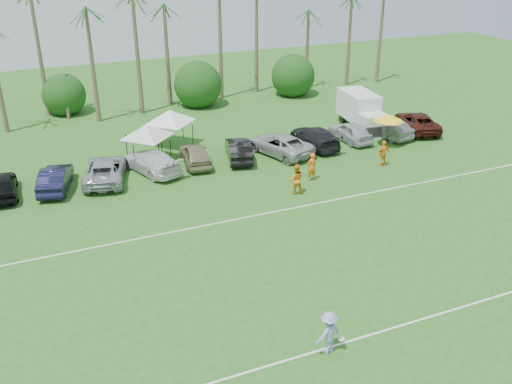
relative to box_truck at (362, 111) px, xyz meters
name	(u,v)px	position (x,y,z in m)	size (l,w,h in m)	color
ground	(353,381)	(-16.56, -25.26, -1.60)	(120.00, 120.00, 0.00)	#285E1C
field_lines	(267,274)	(-16.56, -17.26, -1.59)	(80.00, 12.10, 0.01)	white
palm_tree_3	(26,3)	(-24.56, 12.74, 8.47)	(2.40, 2.40, 11.90)	brown
palm_tree_4	(81,32)	(-20.56, 12.74, 5.88)	(2.40, 2.40, 8.90)	brown
palm_tree_5	(127,19)	(-16.56, 12.74, 6.75)	(2.40, 2.40, 9.90)	brown
palm_tree_6	(171,6)	(-12.56, 12.74, 7.62)	(2.40, 2.40, 10.90)	brown
palm_tree_8	(263,20)	(-3.56, 12.74, 5.88)	(2.40, 2.40, 8.90)	brown
palm_tree_9	(309,8)	(1.44, 12.74, 6.75)	(2.40, 2.40, 9.90)	brown
bush_tree_1	(65,96)	(-22.56, 13.74, 0.20)	(4.00, 4.00, 4.00)	brown
bush_tree_2	(193,83)	(-10.56, 13.74, 0.20)	(4.00, 4.00, 4.00)	brown
bush_tree_3	(285,74)	(-0.56, 13.74, 0.20)	(4.00, 4.00, 4.00)	brown
sideline_player_a	(312,167)	(-9.03, -7.90, -0.62)	(0.71, 0.47, 1.95)	orange
sideline_player_b	(296,179)	(-10.98, -9.42, -0.59)	(0.98, 0.76, 2.02)	orange
sideline_player_c	(383,153)	(-3.09, -7.69, -0.64)	(1.12, 0.47, 1.91)	orange
box_truck	(362,111)	(0.00, 0.00, 0.00)	(2.83, 6.01, 2.99)	silver
canopy_tent_left	(146,124)	(-18.35, -0.17, 1.24)	(4.09, 4.09, 3.31)	black
canopy_tent_right	(169,110)	(-15.96, 2.32, 1.31)	(4.20, 4.20, 3.40)	black
market_umbrella	(389,118)	(-0.49, -4.42, 0.73)	(2.33, 2.33, 2.59)	black
frisbee_player	(328,333)	(-16.64, -23.45, -0.65)	(1.36, 0.98, 1.90)	#9298D0
parked_car_0	(2,185)	(-28.35, -2.40, -0.83)	(1.82, 4.53, 1.54)	black
parked_car_1	(55,178)	(-25.12, -2.65, -0.83)	(1.63, 4.69, 1.54)	#131333
parked_car_2	(105,170)	(-21.88, -2.49, -0.83)	(2.56, 5.56, 1.54)	#999BA0
parked_car_3	(151,162)	(-18.64, -2.23, -0.83)	(2.16, 5.32, 1.54)	silver
parked_car_4	(195,154)	(-15.40, -2.11, -0.83)	(1.82, 4.53, 1.54)	gray
parked_car_5	(239,149)	(-12.16, -2.42, -0.83)	(1.63, 4.69, 1.54)	black
parked_car_6	(280,144)	(-8.92, -2.65, -0.83)	(2.56, 5.56, 1.54)	#ABABAB
parked_car_7	(315,137)	(-5.68, -2.22, -0.83)	(2.16, 5.32, 1.54)	black
parked_car_8	(350,132)	(-2.44, -2.20, -0.83)	(1.82, 4.53, 1.54)	#BAB9C3
parked_car_9	(387,128)	(0.80, -2.55, -0.83)	(1.63, 4.69, 1.54)	slate
parked_car_10	(417,122)	(4.03, -2.29, -0.83)	(2.56, 5.56, 1.54)	#43170E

